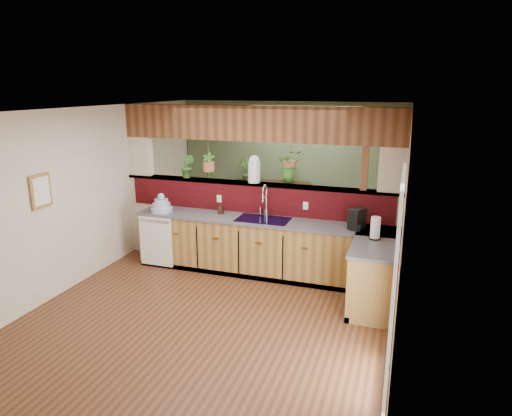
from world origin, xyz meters
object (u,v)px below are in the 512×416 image
(glass_jar, at_px, (254,169))
(paper_towel, at_px, (375,229))
(faucet, at_px, (265,199))
(shelving_console, at_px, (272,206))
(coffee_maker, at_px, (357,220))
(dish_stack, at_px, (162,206))
(soap_dispenser, at_px, (221,208))

(glass_jar, bearing_deg, paper_towel, -21.82)
(faucet, height_order, shelving_console, faucet)
(paper_towel, relative_size, shelving_console, 0.22)
(coffee_maker, bearing_deg, dish_stack, -155.16)
(soap_dispenser, bearing_deg, dish_stack, -168.83)
(faucet, height_order, paper_towel, faucet)
(coffee_maker, xyz_separation_m, paper_towel, (0.29, -0.38, 0.01))
(faucet, bearing_deg, dish_stack, -171.80)
(dish_stack, bearing_deg, paper_towel, -5.41)
(soap_dispenser, xyz_separation_m, glass_jar, (0.47, 0.28, 0.62))
(shelving_console, bearing_deg, dish_stack, -129.16)
(coffee_maker, distance_m, paper_towel, 0.48)
(paper_towel, xyz_separation_m, shelving_console, (-2.24, 2.69, -0.55))
(paper_towel, bearing_deg, coffee_maker, 126.83)
(coffee_maker, xyz_separation_m, glass_jar, (-1.69, 0.41, 0.57))
(faucet, bearing_deg, coffee_maker, -7.32)
(paper_towel, bearing_deg, soap_dispenser, 168.15)
(faucet, bearing_deg, glass_jar, 138.61)
(soap_dispenser, relative_size, paper_towel, 0.55)
(paper_towel, bearing_deg, shelving_console, 129.72)
(dish_stack, relative_size, coffee_maker, 1.17)
(faucet, relative_size, shelving_console, 0.34)
(shelving_console, bearing_deg, glass_jar, -94.88)
(soap_dispenser, height_order, shelving_console, soap_dispenser)
(coffee_maker, height_order, paper_towel, paper_towel)
(soap_dispenser, relative_size, shelving_console, 0.12)
(coffee_maker, xyz_separation_m, shelving_console, (-1.95, 2.31, -0.54))
(faucet, relative_size, glass_jar, 1.20)
(faucet, bearing_deg, paper_towel, -18.23)
(dish_stack, bearing_deg, faucet, 8.20)
(dish_stack, relative_size, paper_towel, 1.07)
(glass_jar, relative_size, shelving_console, 0.29)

